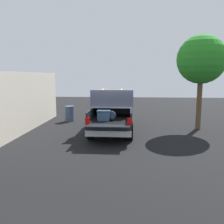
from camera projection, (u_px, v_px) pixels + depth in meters
name	position (u px, v px, depth m)	size (l,w,h in m)	color
ground_plane	(113.00, 131.00, 12.73)	(40.00, 40.00, 0.00)	black
pickup_truck	(113.00, 111.00, 12.97)	(6.05, 2.08, 2.23)	black
building_facade	(27.00, 101.00, 12.77)	(8.81, 0.36, 3.08)	beige
tree_background	(201.00, 60.00, 12.60)	(2.56, 2.56, 5.01)	brown
trash_can	(70.00, 114.00, 15.33)	(0.60, 0.60, 0.98)	#3F4C66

